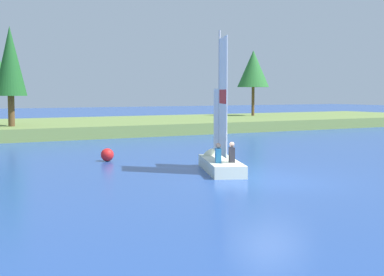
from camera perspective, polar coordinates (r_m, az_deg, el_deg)
ground_plane at (r=20.59m, az=7.62°, el=-4.37°), size 200.00×200.00×0.00m
shore_bank at (r=46.22m, az=-14.61°, el=0.97°), size 80.00×15.25×0.85m
shoreline_tree_midleft at (r=41.34m, az=-17.41°, el=7.14°), size 2.16×2.16×6.77m
shoreline_tree_centre at (r=57.88m, az=6.03°, el=6.75°), size 3.13×3.13×6.42m
sailboat at (r=23.84m, az=2.60°, el=-1.97°), size 3.01×4.94×5.95m
channel_buoy at (r=26.95m, az=-8.31°, el=-1.64°), size 0.60×0.60×0.60m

